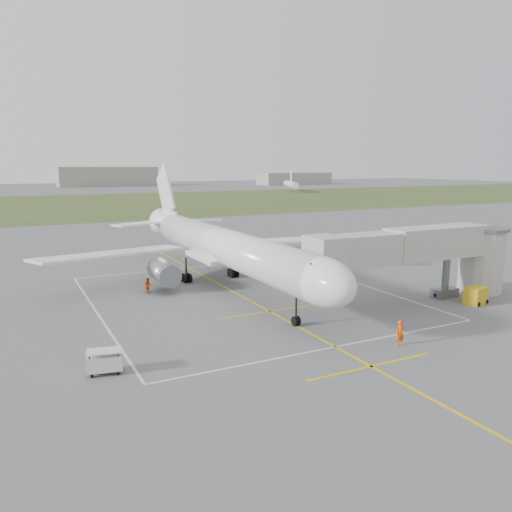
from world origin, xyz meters
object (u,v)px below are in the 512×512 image
airliner (223,247)px  gpu_unit (476,296)px  jet_bridge (430,252)px  baggage_cart (105,362)px  ramp_worker_wing (148,285)px  ramp_worker_nose (400,333)px

airliner → gpu_unit: bearing=-43.0°
jet_bridge → baggage_cart: size_ratio=9.78×
ramp_worker_wing → gpu_unit: bearing=-155.8°
airliner → ramp_worker_nose: 23.29m
ramp_worker_nose → ramp_worker_wing: size_ratio=1.20×
airliner → jet_bridge: airliner is taller
airliner → gpu_unit: 25.79m
gpu_unit → ramp_worker_nose: ramp_worker_nose is taller
ramp_worker_nose → ramp_worker_wing: 26.73m
gpu_unit → baggage_cart: gpu_unit is taller
airliner → baggage_cart: bearing=-131.4°
jet_bridge → gpu_unit: (2.96, -3.16, -3.93)m
ramp_worker_wing → ramp_worker_nose: bearing=176.6°
baggage_cart → gpu_unit: bearing=12.3°
gpu_unit → baggage_cart: 34.49m
baggage_cart → ramp_worker_wing: bearing=79.2°
airliner → ramp_worker_wing: 8.85m
baggage_cart → ramp_worker_wing: size_ratio=1.53×
jet_bridge → gpu_unit: size_ratio=9.55×
airliner → ramp_worker_wing: size_ratio=29.90×
airliner → ramp_worker_wing: bearing=172.5°
gpu_unit → ramp_worker_nose: (-14.26, -5.19, 0.12)m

